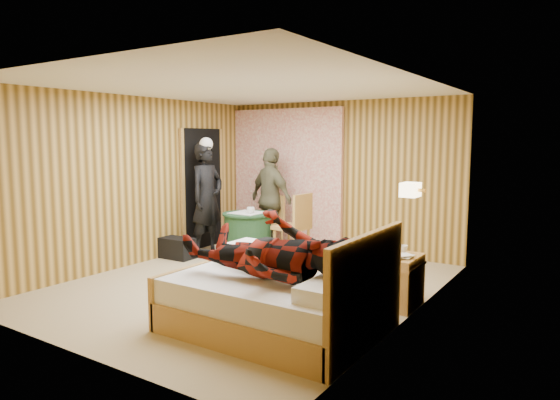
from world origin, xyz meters
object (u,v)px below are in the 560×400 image
Objects in this scene: nightstand at (398,280)px; man_at_table at (271,199)px; woman_standing at (207,198)px; wall_lamp at (411,190)px; man_on_bed at (269,237)px; duffel_bag at (176,248)px; round_table at (248,234)px; chair_far at (272,218)px; chair_near at (296,221)px; bed at (280,298)px.

nightstand is 3.38m from man_at_table.
woman_standing is 1.10m from man_at_table.
man_on_bed is at bearing -114.63° from wall_lamp.
duffel_bag is 0.33× the size of man_on_bed.
round_table is 0.47× the size of man_at_table.
round_table is 0.86× the size of chair_far.
round_table is at bearing 164.22° from wall_lamp.
nightstand is 1.79m from man_on_bed.
wall_lamp is 3.32m from chair_far.
man_on_bed is (2.14, -2.51, 0.60)m from round_table.
round_table is 1.15m from duffel_bag.
chair_near is (-2.10, 1.24, 0.30)m from nightstand.
wall_lamp is at bearing 77.38° from nightstand.
woman_standing is at bearing 140.51° from man_on_bed.
woman_standing is at bearing -70.58° from chair_near.
wall_lamp is 0.43× the size of nightstand.
man_at_table reaches higher than nightstand.
duffel_bag is (-2.98, 1.55, -0.14)m from bed.
man_at_table is (-2.12, 2.95, 0.56)m from bed.
duffel_bag is at bearing -55.43° from chair_near.
wall_lamp is at bearing -98.37° from woman_standing.
duffel_bag is at bearing 178.58° from wall_lamp.
wall_lamp is 2.48m from chair_near.
chair_far is (-2.88, 1.46, -0.76)m from wall_lamp.
man_at_table is (-0.77, 0.45, 0.26)m from chair_near.
nightstand is 3.04m from round_table.
nightstand is 0.58× the size of chair_near.
wall_lamp is 0.14× the size of woman_standing.
round_table is 3.35m from man_on_bed.
bed is 0.69m from man_on_bed.
wall_lamp is at bearing 61.37° from bed.
woman_standing reaches higher than man_at_table.
wall_lamp reaches higher than chair_near.
duffel_bag is 1.79m from man_at_table.
man_at_table is 0.97× the size of man_on_bed.
duffel_bag is 3.58m from man_on_bed.
round_table is 1.39× the size of duffel_bag.
chair_far is 0.54× the size of man_at_table.
man_at_table is (-0.03, 0.04, 0.32)m from chair_far.
man_at_table is (-2.87, 1.69, 0.56)m from nightstand.
man_at_table is (0.00, 0.67, 0.50)m from round_table.
bed is at bearing -29.21° from duffel_bag.
chair_far is 0.53× the size of man_on_bed.
chair_far is at bearing 123.86° from man_on_bed.
round_table is 0.45× the size of man_on_bed.
chair_far is 0.85m from chair_near.
wall_lamp reaches higher than duffel_bag.
man_at_table is 3.83m from man_on_bed.
woman_standing is 3.67m from man_on_bed.
bed is at bearing -125.02° from woman_standing.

